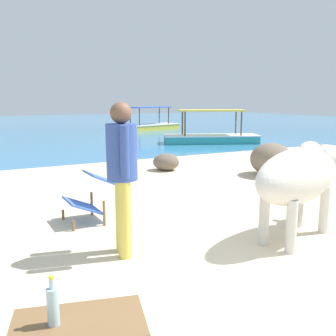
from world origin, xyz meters
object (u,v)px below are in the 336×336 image
at_px(low_bench_table, 79,331).
at_px(boat_teal, 211,136).
at_px(bottle, 53,305).
at_px(deck_chair_far, 94,194).
at_px(cow, 300,176).
at_px(boat_yellow, 150,125).
at_px(person_standing, 122,168).

relative_size(low_bench_table, boat_teal, 0.22).
relative_size(low_bench_table, bottle, 2.86).
height_order(bottle, deck_chair_far, same).
relative_size(cow, deck_chair_far, 2.63).
height_order(low_bench_table, bottle, bottle).
bearing_deg(boat_yellow, deck_chair_far, -134.49).
bearing_deg(deck_chair_far, boat_teal, -135.01).
distance_m(boat_yellow, boat_teal, 6.88).
bearing_deg(bottle, boat_yellow, 63.10).
xyz_separation_m(low_bench_table, bottle, (-0.13, 0.04, 0.18)).
distance_m(bottle, boat_yellow, 18.95).
distance_m(cow, boat_teal, 10.24).
relative_size(cow, low_bench_table, 2.42).
distance_m(low_bench_table, boat_teal, 12.77).
height_order(cow, boat_yellow, boat_yellow).
relative_size(bottle, person_standing, 0.18).
xyz_separation_m(low_bench_table, person_standing, (0.90, 1.62, 0.62)).
xyz_separation_m(cow, person_standing, (-2.03, 0.51, 0.19)).
height_order(cow, person_standing, person_standing).
xyz_separation_m(low_bench_table, deck_chair_far, (0.96, 2.86, 0.06)).
xyz_separation_m(low_bench_table, boat_yellow, (8.44, 16.93, -0.07)).
distance_m(bottle, person_standing, 1.94).
bearing_deg(low_bench_table, bottle, 179.52).
xyz_separation_m(cow, boat_yellow, (5.51, 15.82, -0.51)).
relative_size(low_bench_table, deck_chair_far, 1.08).
bearing_deg(cow, deck_chair_far, 120.85).
height_order(low_bench_table, person_standing, person_standing).
relative_size(bottle, boat_teal, 0.08).
bearing_deg(low_bench_table, deck_chair_far, 86.28).
height_order(person_standing, boat_teal, person_standing).
height_order(cow, bottle, cow).
height_order(bottle, boat_teal, boat_teal).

